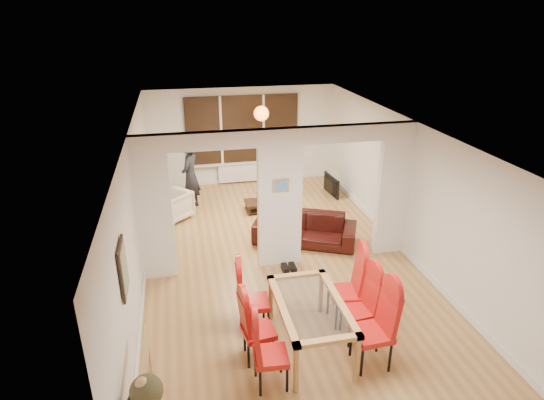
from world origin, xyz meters
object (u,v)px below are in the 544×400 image
object	(u,v)px
person	(190,176)
bottle	(258,196)
coffee_table	(268,205)
bowl	(269,198)
television	(328,185)
dining_chair_ra	(372,328)
dining_chair_rc	(346,288)
dining_chair_lc	(254,297)
dining_table	(310,325)
dining_chair_rb	(358,306)
sofa	(305,229)
armchair	(173,205)
dining_chair_la	(271,351)
dining_chair_lb	(258,327)

from	to	relation	value
person	bottle	size ratio (longest dim) A/B	6.41
coffee_table	bowl	distance (m)	0.19
television	dining_chair_ra	bearing A→B (deg)	161.57
dining_chair_rc	dining_chair_lc	bearing A→B (deg)	-176.19
dining_table	bottle	bearing A→B (deg)	88.25
dining_chair_rc	dining_chair_rb	bearing A→B (deg)	-76.69
dining_table	coffee_table	bearing A→B (deg)	85.54
dining_chair_ra	coffee_table	bearing A→B (deg)	90.32
dining_chair_lc	bowl	distance (m)	4.51
dining_chair_rc	bowl	size ratio (longest dim) A/B	6.01
sofa	coffee_table	bearing A→B (deg)	128.18
person	television	size ratio (longest dim) A/B	1.91
dining_table	coffee_table	xyz separation A→B (m)	(0.38, 4.81, -0.25)
sofa	television	distance (m)	2.72
dining_chair_ra	armchair	world-z (taller)	dining_chair_ra
dining_chair_la	person	size ratio (longest dim) A/B	0.63
bowl	coffee_table	bearing A→B (deg)	-113.33
dining_table	bottle	xyz separation A→B (m)	(0.15, 4.83, -0.00)
bowl	person	bearing A→B (deg)	168.01
dining_chair_rc	dining_chair_lb	bearing A→B (deg)	-151.82
person	coffee_table	distance (m)	1.96
dining_chair_rc	armchair	size ratio (longest dim) A/B	1.60
armchair	coffee_table	bearing A→B (deg)	48.50
dining_chair_la	dining_chair_rb	world-z (taller)	dining_chair_rb
armchair	television	world-z (taller)	armchair
dining_chair_la	dining_chair_rb	bearing A→B (deg)	28.45
dining_chair_rb	person	world-z (taller)	person
dining_chair_la	bottle	xyz separation A→B (m)	(0.82, 5.39, -0.15)
bottle	sofa	bearing A→B (deg)	-69.47
dining_chair_lb	bottle	xyz separation A→B (m)	(0.89, 4.89, -0.14)
dining_chair_la	bottle	distance (m)	5.46
sofa	dining_chair_ra	bearing A→B (deg)	-67.23
coffee_table	dining_chair_rb	bearing A→B (deg)	-85.74
dining_chair_ra	bowl	distance (m)	5.42
dining_chair_rc	armchair	distance (m)	5.02
dining_table	dining_chair_la	bearing A→B (deg)	-140.27
coffee_table	person	bearing A→B (deg)	164.15
dining_chair_lc	dining_chair_rb	size ratio (longest dim) A/B	1.01
sofa	bowl	xyz separation A→B (m)	(-0.38, 1.84, -0.03)
armchair	coffee_table	distance (m)	2.22
armchair	person	size ratio (longest dim) A/B	0.44
dining_chair_lc	television	bearing A→B (deg)	64.31
dining_chair_lc	coffee_table	bearing A→B (deg)	79.90
dining_table	armchair	world-z (taller)	dining_table
dining_chair_rb	coffee_table	world-z (taller)	dining_chair_rb
armchair	television	distance (m)	4.00
dining_chair_lb	person	bearing A→B (deg)	89.22
bowl	dining_table	bearing A→B (deg)	-94.93
dining_chair_lc	coffee_table	world-z (taller)	dining_chair_lc
dining_chair_lc	dining_chair_lb	bearing A→B (deg)	-90.34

